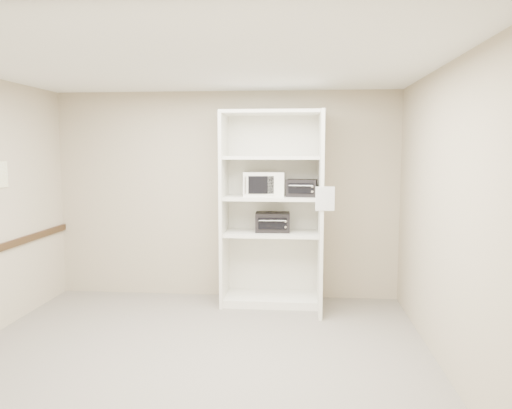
# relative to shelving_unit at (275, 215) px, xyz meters

# --- Properties ---
(floor) EXTENTS (4.50, 4.00, 0.01)m
(floor) POSITION_rel_shelving_unit_xyz_m (-0.67, -1.70, -1.13)
(floor) COLOR slate
(floor) RESTS_ON ground
(ceiling) EXTENTS (4.50, 4.00, 0.01)m
(ceiling) POSITION_rel_shelving_unit_xyz_m (-0.67, -1.70, 1.57)
(ceiling) COLOR white
(wall_back) EXTENTS (4.50, 0.02, 2.70)m
(wall_back) POSITION_rel_shelving_unit_xyz_m (-0.67, 0.30, 0.22)
(wall_back) COLOR tan
(wall_back) RESTS_ON ground
(wall_front) EXTENTS (4.50, 0.02, 2.70)m
(wall_front) POSITION_rel_shelving_unit_xyz_m (-0.67, -3.70, 0.22)
(wall_front) COLOR tan
(wall_front) RESTS_ON ground
(wall_right) EXTENTS (0.02, 4.00, 2.70)m
(wall_right) POSITION_rel_shelving_unit_xyz_m (1.58, -1.70, 0.22)
(wall_right) COLOR tan
(wall_right) RESTS_ON ground
(shelving_unit) EXTENTS (1.24, 0.92, 2.42)m
(shelving_unit) POSITION_rel_shelving_unit_xyz_m (0.00, 0.00, 0.00)
(shelving_unit) COLOR white
(shelving_unit) RESTS_ON floor
(microwave) EXTENTS (0.53, 0.42, 0.30)m
(microwave) POSITION_rel_shelving_unit_xyz_m (-0.15, 0.04, 0.39)
(microwave) COLOR white
(microwave) RESTS_ON shelving_unit
(toaster_oven_upper) EXTENTS (0.39, 0.31, 0.21)m
(toaster_oven_upper) POSITION_rel_shelving_unit_xyz_m (0.33, 0.00, 0.34)
(toaster_oven_upper) COLOR black
(toaster_oven_upper) RESTS_ON shelving_unit
(toaster_oven_lower) EXTENTS (0.44, 0.34, 0.24)m
(toaster_oven_lower) POSITION_rel_shelving_unit_xyz_m (-0.03, 0.03, -0.09)
(toaster_oven_lower) COLOR black
(toaster_oven_lower) RESTS_ON shelving_unit
(paper_sign) EXTENTS (0.21, 0.02, 0.26)m
(paper_sign) POSITION_rel_shelving_unit_xyz_m (0.58, -0.63, 0.27)
(paper_sign) COLOR white
(paper_sign) RESTS_ON shelving_unit
(wall_poster) EXTENTS (0.01, 0.20, 0.28)m
(wall_poster) POSITION_rel_shelving_unit_xyz_m (-2.90, -1.07, 0.55)
(wall_poster) COLOR white
(wall_poster) RESTS_ON wall_left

